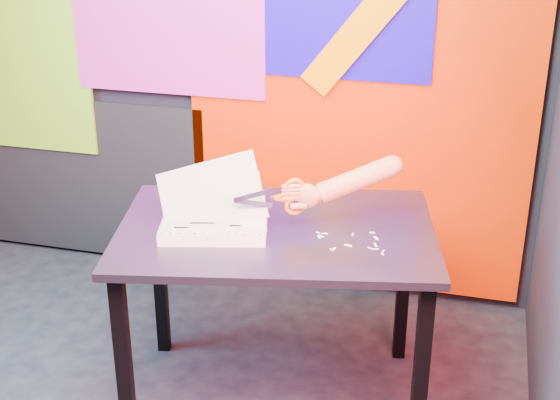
% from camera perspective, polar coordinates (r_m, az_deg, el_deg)
% --- Properties ---
extents(room, '(3.01, 3.01, 2.71)m').
position_cam_1_polar(room, '(2.35, -16.48, 7.38)').
color(room, black).
rests_on(room, ground).
extents(backdrop, '(2.88, 0.05, 2.08)m').
position_cam_1_polar(backdrop, '(3.71, -3.44, 7.60)').
color(backdrop, red).
rests_on(backdrop, ground).
extents(work_table, '(1.28, 0.98, 0.75)m').
position_cam_1_polar(work_table, '(2.86, -0.28, -3.78)').
color(work_table, black).
rests_on(work_table, ground).
extents(printout_stack, '(0.45, 0.36, 0.28)m').
position_cam_1_polar(printout_stack, '(2.80, -4.80, -1.68)').
color(printout_stack, beige).
rests_on(printout_stack, work_table).
extents(scissors, '(0.23, 0.11, 0.14)m').
position_cam_1_polar(scissors, '(2.74, 0.70, 0.22)').
color(scissors, '#99A4BD').
rests_on(scissors, printout_stack).
extents(hand_forearm, '(0.39, 0.21, 0.18)m').
position_cam_1_polar(hand_forearm, '(2.77, 5.01, 1.30)').
color(hand_forearm, '#B26F46').
rests_on(hand_forearm, work_table).
extents(paper_clippings, '(0.26, 0.19, 0.00)m').
position_cam_1_polar(paper_clippings, '(2.73, 5.17, -3.03)').
color(paper_clippings, silver).
rests_on(paper_clippings, work_table).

